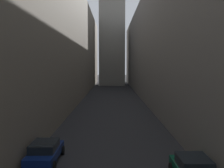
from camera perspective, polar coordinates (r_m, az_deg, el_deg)
ground_plane at (r=47.44m, az=0.03°, el=-3.75°), size 264.00×264.00×0.00m
building_block_left at (r=50.32m, az=-12.39°, el=8.42°), size 10.41×108.00×20.71m
building_block_right at (r=50.44m, az=13.33°, el=7.51°), size 12.01×108.00×19.16m
parked_car_left_third at (r=18.84m, az=-13.89°, el=-13.60°), size 1.96×4.34×1.38m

